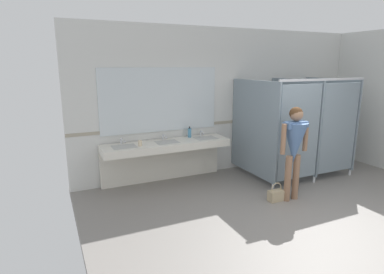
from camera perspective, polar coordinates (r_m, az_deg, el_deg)
ground_plane at (r=5.14m, az=24.66°, el=-15.04°), size 6.72×6.49×0.10m
wall_back at (r=6.93m, az=6.84°, el=6.47°), size 6.72×0.12×3.00m
wall_back_tile_band at (r=6.94m, az=7.01°, el=2.73°), size 6.72×0.01×0.06m
vanity_counter at (r=6.15m, az=-4.82°, el=-2.65°), size 2.44×0.58×0.95m
mirror_panel at (r=6.17m, az=-5.67°, el=6.63°), size 2.34×0.02×1.22m
bathroom_stalls at (r=6.81m, az=18.84°, el=1.97°), size 2.06×1.49×2.01m
person_standing at (r=5.49m, az=17.90°, el=-0.98°), size 0.56×0.41×1.59m
handbag at (r=5.64m, az=14.85°, el=-10.03°), size 0.27×0.14×0.33m
soap_dispenser at (r=6.36m, az=-0.45°, el=0.79°), size 0.07×0.07×0.22m
paper_cup at (r=5.77m, az=-9.30°, el=-1.10°), size 0.07×0.07×0.10m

